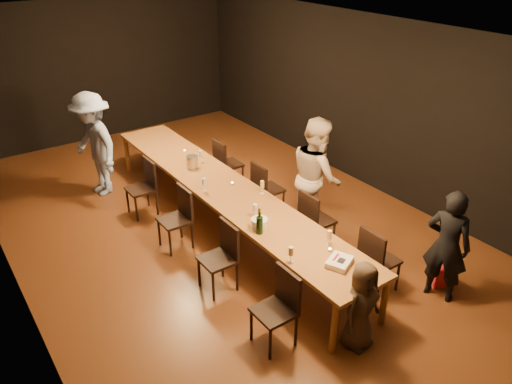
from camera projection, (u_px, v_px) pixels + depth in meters
ground at (225, 229)px, 7.90m from camera, size 10.00×10.00×0.00m
room_shell at (221, 102)px, 6.93m from camera, size 6.04×10.04×3.02m
table at (224, 190)px, 7.57m from camera, size 0.90×6.00×0.75m
chair_right_0 at (380, 259)px, 6.38m from camera, size 0.42×0.42×0.93m
chair_right_1 at (317, 220)px, 7.25m from camera, size 0.42×0.42×0.93m
chair_right_2 at (268, 189)px, 8.11m from camera, size 0.42×0.42×0.93m
chair_right_3 at (229, 164)px, 8.98m from camera, size 0.42×0.42×0.93m
chair_left_0 at (274, 311)px, 5.51m from camera, size 0.42×0.42×0.93m
chair_left_1 at (217, 259)px, 6.38m from camera, size 0.42×0.42×0.93m
chair_left_2 at (174, 220)px, 7.25m from camera, size 0.42×0.42×0.93m
chair_left_3 at (141, 189)px, 8.11m from camera, size 0.42×0.42×0.93m
woman_birthday at (447, 246)px, 6.12m from camera, size 0.53×0.65×1.52m
woman_tan at (316, 176)px, 7.48m from camera, size 1.01×1.10×1.84m
man_blue at (94, 145)px, 8.57m from camera, size 0.84×1.27×1.84m
child at (361, 306)px, 5.46m from camera, size 0.58×0.42×1.10m
gift_bag_red at (441, 276)px, 6.58m from camera, size 0.28×0.22×0.29m
gift_bag_blue at (375, 260)px, 6.92m from camera, size 0.23×0.18×0.27m
birthday_cake at (339, 262)px, 5.78m from camera, size 0.38×0.35×0.07m
plate_stack at (259, 223)px, 6.49m from camera, size 0.27×0.27×0.13m
champagne_bottle at (260, 221)px, 6.31m from camera, size 0.10×0.10×0.37m
ice_bucket at (192, 162)px, 8.11m from camera, size 0.21×0.21×0.21m
wineglass_0 at (291, 254)px, 5.80m from camera, size 0.06×0.06×0.21m
wineglass_1 at (329, 238)px, 6.11m from camera, size 0.06×0.06×0.21m
wineglass_2 at (255, 211)px, 6.69m from camera, size 0.06×0.06×0.21m
wineglass_3 at (262, 187)px, 7.31m from camera, size 0.06×0.06×0.21m
wineglass_4 at (204, 185)px, 7.38m from camera, size 0.06×0.06×0.21m
wineglass_5 at (201, 156)px, 8.30m from camera, size 0.06×0.06×0.21m
tealight_near at (330, 250)px, 6.03m from camera, size 0.05×0.05×0.03m
tealight_mid at (232, 184)px, 7.61m from camera, size 0.05×0.05×0.03m
tealight_far at (185, 151)px, 8.71m from camera, size 0.05×0.05×0.03m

